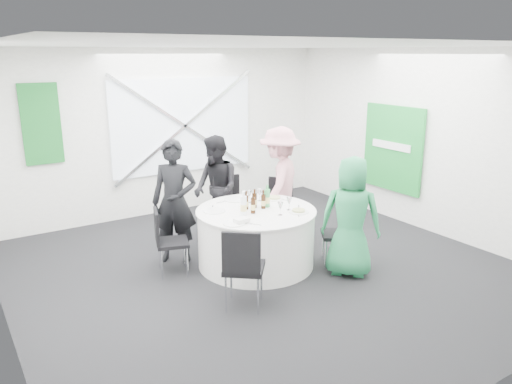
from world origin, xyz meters
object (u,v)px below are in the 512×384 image
person_man_back (216,188)px  clear_water_bottle (243,206)px  chair_back_right (279,202)px  chair_front_right (344,229)px  chair_front_left (243,263)px  person_woman_pink (279,183)px  chair_back_left (166,237)px  person_man_back_left (175,202)px  person_woman_green (351,217)px  green_water_bottle (267,198)px  chair_back (229,203)px  banquet_table (256,237)px

person_man_back → clear_water_bottle: bearing=-11.3°
chair_back_right → chair_front_right: (0.04, -1.40, -0.00)m
chair_front_right → chair_front_left: (-1.73, -0.31, 0.04)m
chair_back_right → clear_water_bottle: bearing=-93.4°
clear_water_bottle → chair_back_right: bearing=36.6°
chair_back_right → person_woman_pink: 0.34m
chair_back_right → person_man_back: 0.99m
chair_back_left → person_man_back_left: size_ratio=0.52×
person_woman_green → green_water_bottle: (-0.63, 0.91, 0.12)m
person_man_back → clear_water_bottle: size_ratio=5.14×
chair_back_left → person_man_back_left: bearing=-22.0°
person_woman_green → green_water_bottle: bearing=-8.4°
chair_back_left → green_water_bottle: (1.30, -0.33, 0.38)m
person_woman_green → green_water_bottle: 1.12m
chair_front_left → person_man_back: size_ratio=0.60×
chair_back → person_woman_green: person_woman_green is taller
person_man_back_left → chair_back: bearing=57.3°
person_woman_pink → clear_water_bottle: person_woman_pink is taller
chair_front_left → chair_back: bearing=-76.5°
person_man_back_left → person_man_back: person_man_back_left is taller
chair_back_right → chair_back: bearing=-148.3°
clear_water_bottle → person_woman_pink: bearing=35.3°
chair_back → clear_water_bottle: clear_water_bottle is taller
chair_front_left → person_woman_pink: size_ratio=0.56×
chair_front_left → person_man_back: bearing=-71.8°
chair_back_right → chair_back_left: bearing=-118.8°
chair_back_left → person_man_back: 1.40m
person_man_back_left → chair_back_left: bearing=-90.0°
person_man_back_left → person_woman_green: bearing=-3.5°
chair_back → person_man_back: size_ratio=0.61×
person_man_back_left → person_woman_green: person_man_back_left is taller
chair_back_left → banquet_table: bearing=-90.0°
chair_back → chair_back_left: (-1.28, -0.64, -0.07)m
chair_back → green_water_bottle: green_water_bottle is taller
chair_back_left → clear_water_bottle: clear_water_bottle is taller
person_woman_pink → green_water_bottle: person_woman_pink is taller
chair_front_left → person_woman_green: (1.61, 0.07, 0.21)m
chair_back → person_man_back: bearing=149.6°
chair_back → chair_back_left: chair_back is taller
person_man_back_left → clear_water_bottle: 0.98m
person_woman_green → chair_front_left: bearing=49.2°
chair_front_right → person_woman_green: size_ratio=0.58×
chair_back_right → chair_front_left: bearing=-84.7°
chair_back_right → person_man_back_left: 1.76m
banquet_table → person_man_back: bearing=88.6°
person_man_back_left → person_woman_green: size_ratio=1.09×
banquet_table → green_water_bottle: bearing=9.0°
chair_back_right → chair_front_right: chair_back_right is taller
chair_front_right → clear_water_bottle: 1.36m
person_man_back → green_water_bottle: 1.11m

